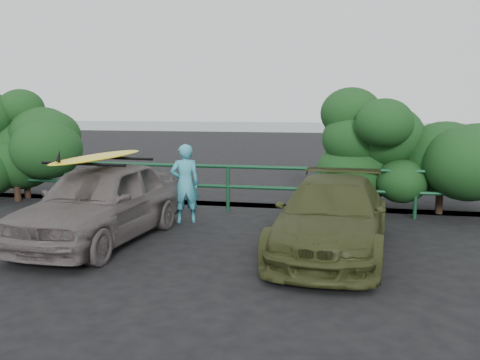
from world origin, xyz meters
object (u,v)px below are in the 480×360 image
(sedan, at_px, (101,202))
(olive_vehicle, at_px, (332,216))
(surfboard, at_px, (99,157))
(guardrail, at_px, (185,186))
(man, at_px, (185,184))

(sedan, bearing_deg, olive_vehicle, 4.88)
(sedan, xyz_separation_m, olive_vehicle, (3.94, 0.11, -0.10))
(surfboard, bearing_deg, guardrail, 83.94)
(guardrail, bearing_deg, man, -71.59)
(guardrail, bearing_deg, sedan, -99.30)
(olive_vehicle, distance_m, man, 3.41)
(guardrail, distance_m, sedan, 3.13)
(guardrail, relative_size, man, 8.82)
(sedan, relative_size, olive_vehicle, 0.99)
(man, bearing_deg, olive_vehicle, 127.14)
(man, bearing_deg, surfboard, 37.24)
(olive_vehicle, bearing_deg, surfboard, -175.18)
(sedan, distance_m, man, 1.99)
(sedan, distance_m, surfboard, 0.78)
(sedan, height_order, olive_vehicle, sedan)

